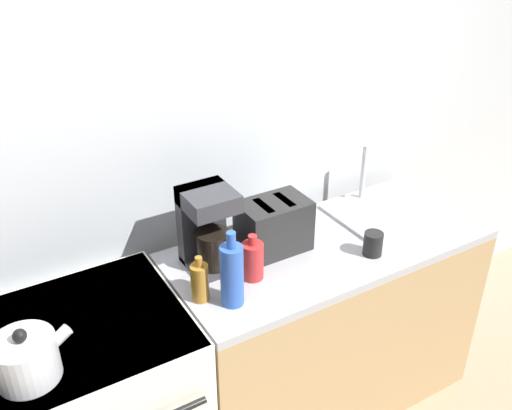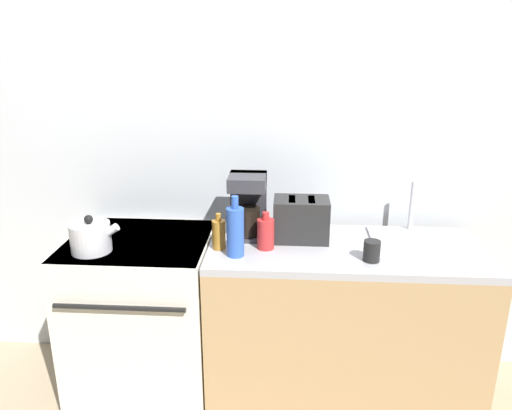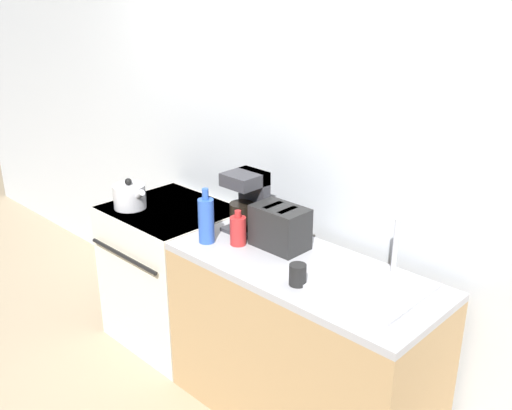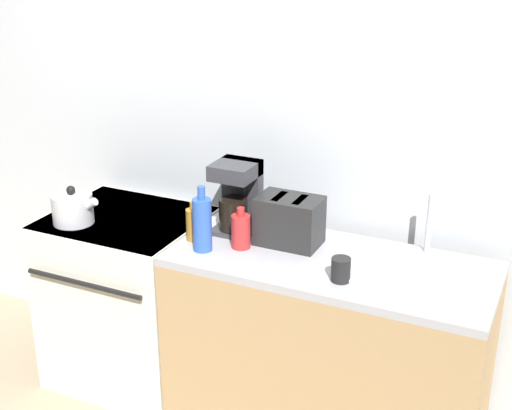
{
  "view_description": "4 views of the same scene",
  "coord_description": "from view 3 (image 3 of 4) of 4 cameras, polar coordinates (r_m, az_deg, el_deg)",
  "views": [
    {
      "loc": [
        -0.81,
        -1.27,
        2.21
      ],
      "look_at": [
        0.18,
        0.38,
        1.13
      ],
      "focal_mm": 40.0,
      "sensor_mm": 36.0,
      "label": 1
    },
    {
      "loc": [
        0.19,
        -2.01,
        1.88
      ],
      "look_at": [
        0.03,
        0.36,
        1.08
      ],
      "focal_mm": 35.0,
      "sensor_mm": 36.0,
      "label": 2
    },
    {
      "loc": [
        2.03,
        -1.61,
        2.16
      ],
      "look_at": [
        0.13,
        0.35,
        1.1
      ],
      "focal_mm": 40.0,
      "sensor_mm": 36.0,
      "label": 3
    },
    {
      "loc": [
        1.36,
        -2.29,
        2.24
      ],
      "look_at": [
        0.14,
        0.31,
        1.08
      ],
      "focal_mm": 50.0,
      "sensor_mm": 36.0,
      "label": 4
    }
  ],
  "objects": [
    {
      "name": "ground_plane",
      "position": [
        3.37,
        -6.04,
        -18.71
      ],
      "size": [
        12.0,
        12.0,
        0.0
      ],
      "primitive_type": "plane",
      "color": "tan"
    },
    {
      "name": "wall_back",
      "position": [
        3.19,
        2.7,
        5.6
      ],
      "size": [
        8.0,
        0.05,
        2.6
      ],
      "color": "silver",
      "rests_on": "ground_plane"
    },
    {
      "name": "stove",
      "position": [
        3.66,
        -8.3,
        -6.69
      ],
      "size": [
        0.74,
        0.68,
        0.89
      ],
      "color": "silver",
      "rests_on": "ground_plane"
    },
    {
      "name": "counter_block",
      "position": [
        2.99,
        4.52,
        -13.74
      ],
      "size": [
        1.38,
        0.61,
        0.89
      ],
      "color": "tan",
      "rests_on": "ground_plane"
    },
    {
      "name": "kettle",
      "position": [
        3.51,
        -12.51,
        0.86
      ],
      "size": [
        0.24,
        0.19,
        0.19
      ],
      "color": "silver",
      "rests_on": "stove"
    },
    {
      "name": "toaster",
      "position": [
        2.91,
        2.41,
        -2.22
      ],
      "size": [
        0.28,
        0.19,
        0.22
      ],
      "color": "black",
      "rests_on": "counter_block"
    },
    {
      "name": "coffee_maker",
      "position": [
        3.09,
        -0.84,
        0.47
      ],
      "size": [
        0.19,
        0.2,
        0.33
      ],
      "color": "#333338",
      "rests_on": "counter_block"
    },
    {
      "name": "sink_tray",
      "position": [
        2.62,
        11.63,
        -7.77
      ],
      "size": [
        0.44,
        0.43,
        0.28
      ],
      "color": "#B7B7BC",
      "rests_on": "counter_block"
    },
    {
      "name": "bottle_blue",
      "position": [
        2.96,
        -5.0,
        -1.5
      ],
      "size": [
        0.08,
        0.08,
        0.3
      ],
      "color": "#2D56B7",
      "rests_on": "counter_block"
    },
    {
      "name": "bottle_red",
      "position": [
        2.94,
        -1.81,
        -2.54
      ],
      "size": [
        0.08,
        0.08,
        0.19
      ],
      "color": "#B72828",
      "rests_on": "counter_block"
    },
    {
      "name": "bottle_amber",
      "position": [
        3.09,
        -5.01,
        -1.47
      ],
      "size": [
        0.07,
        0.07,
        0.18
      ],
      "color": "#9E6B23",
      "rests_on": "counter_block"
    },
    {
      "name": "cup_black",
      "position": [
        2.58,
        4.19,
        -6.96
      ],
      "size": [
        0.08,
        0.08,
        0.1
      ],
      "color": "black",
      "rests_on": "counter_block"
    }
  ]
}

